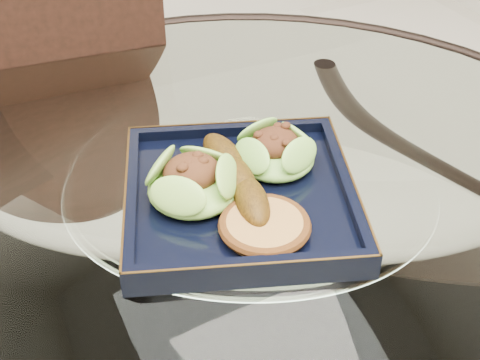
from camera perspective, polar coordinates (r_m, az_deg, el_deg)
name	(u,v)px	position (r m, az deg, el deg)	size (l,w,h in m)	color
dining_table	(249,301)	(0.92, 0.75, -10.32)	(1.13, 1.13, 0.77)	white
dining_chair	(78,202)	(1.19, -13.67, -1.86)	(0.47, 0.47, 0.97)	black
navy_plate	(240,200)	(0.80, 0.00, -1.70)	(0.27, 0.27, 0.02)	black
lettuce_wrap_left	(193,184)	(0.78, -4.02, -0.34)	(0.11, 0.11, 0.04)	#56A12F
lettuce_wrap_right	(275,153)	(0.83, 3.05, 2.28)	(0.10, 0.10, 0.04)	#62A730
roasted_plantain	(237,177)	(0.79, -0.26, 0.27)	(0.18, 0.04, 0.03)	#5E3B09
crumb_patty	(265,227)	(0.74, 2.11, -4.02)	(0.09, 0.09, 0.02)	#B9843D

